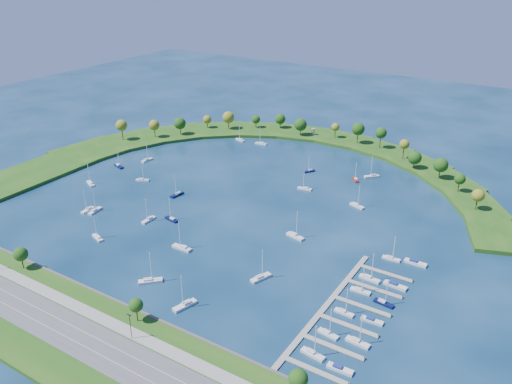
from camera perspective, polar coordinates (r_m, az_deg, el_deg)
The scene contains 40 objects.
ground at distance 283.16m, azimuth -1.40°, elevation -0.87°, with size 700.00×700.00×0.00m, color #06243C.
south_shoreline at distance 206.90m, azimuth -20.99°, elevation -13.14°, with size 420.00×43.10×11.60m.
breakwater at distance 343.90m, azimuth -3.38°, elevation 4.04°, with size 286.74×247.64×2.00m.
breakwater_trees at distance 356.40m, azimuth 4.37°, elevation 6.38°, with size 239.92×90.15×14.65m.
harbor_tower at distance 381.04m, azimuth 6.25°, elevation 6.56°, with size 2.60×2.60×4.60m.
dock_system at distance 202.57m, azimuth 9.59°, elevation -12.73°, with size 24.28×82.00×1.60m.
moored_boat_0 at distance 296.09m, azimuth 5.33°, elevation 0.41°, with size 8.30×3.64×11.80m.
moored_boat_1 at distance 313.29m, azimuth -12.28°, elevation 1.34°, with size 7.84×5.69×11.42m.
moored_boat_2 at distance 316.08m, azimuth -17.58°, elevation 0.93°, with size 8.94×6.02×12.86m.
moored_boat_3 at distance 219.45m, azimuth -11.47°, elevation -9.43°, with size 8.80×8.75×14.26m.
moored_boat_4 at distance 266.56m, azimuth -11.63°, elevation -2.92°, with size 2.40×8.35×12.25m.
moored_boat_5 at distance 320.57m, azimuth 5.85°, elevation 2.34°, with size 5.63×7.08×10.53m.
moored_boat_6 at distance 290.93m, azimuth -8.59°, elevation -0.23°, with size 3.34×8.69×12.46m.
moored_boat_7 at distance 217.18m, azimuth 0.53°, elevation -9.26°, with size 5.68×9.72×13.80m.
moored_boat_8 at distance 203.99m, azimuth -7.74°, elevation -12.06°, with size 5.32×10.16×14.38m.
moored_boat_9 at distance 365.61m, azimuth 0.55°, elevation 5.35°, with size 8.64×3.36×12.37m.
moored_boat_10 at distance 318.74m, azimuth 12.52°, elevation 1.74°, with size 8.22×8.09×13.24m.
moored_boat_11 at distance 280.33m, azimuth 10.95°, elevation -1.42°, with size 8.80×4.92×12.47m.
moored_boat_12 at distance 284.59m, azimuth -17.88°, elevation -1.81°, with size 2.97×8.14×11.71m.
moored_boat_13 at distance 264.96m, azimuth -9.19°, elevation -2.89°, with size 8.32×3.53×11.85m.
moored_boat_14 at distance 337.32m, azimuth -14.74°, elevation 2.80°, with size 8.75×4.73×12.39m.
moored_boat_15 at distance 256.37m, azimuth -16.88°, elevation -4.72°, with size 8.37×4.86×11.87m.
moored_boat_16 at distance 312.55m, azimuth 10.80°, elevation 1.41°, with size 6.35×7.16×11.03m.
moored_boat_17 at distance 239.60m, azimuth -8.08°, elevation -5.98°, with size 9.65×2.72×14.17m.
moored_boat_18 at distance 247.20m, azimuth 4.29°, elevation -4.76°, with size 9.79×4.74×13.87m.
moored_boat_19 at distance 282.40m, azimuth -17.16°, elevation -1.92°, with size 3.78×9.03×12.87m.
moored_boat_20 at distance 373.22m, azimuth -1.74°, elevation 5.75°, with size 8.03×4.00×11.37m.
moored_boat_21 at distance 343.15m, azimuth -11.79°, elevation 3.48°, with size 2.81×8.34×12.07m.
docked_boat_0 at distance 182.91m, azimuth 6.19°, elevation -17.08°, with size 8.80×3.45×12.59m.
docked_boat_1 at distance 179.16m, azimuth 9.12°, elevation -18.48°, with size 8.82×2.79×1.78m.
docked_boat_2 at distance 191.33m, azimuth 7.85°, elevation -14.98°, with size 8.08×3.30×11.53m.
docked_boat_3 at distance 189.48m, azimuth 11.01°, elevation -15.71°, with size 8.73×3.01×12.62m.
docked_boat_4 at distance 201.59m, azimuth 9.58°, elevation -12.75°, with size 7.72×2.55×11.19m.
docked_boat_5 at distance 199.92m, azimuth 12.52°, elevation -13.50°, with size 8.27×2.62×1.67m.
docked_boat_6 at distance 213.80m, azimuth 11.30°, elevation -10.45°, with size 8.15×2.64×11.83m.
docked_boat_7 at distance 209.20m, azimuth 13.74°, elevation -11.61°, with size 8.10×3.14×11.61m.
docked_boat_8 at distance 221.68m, azimuth 12.27°, elevation -9.14°, with size 8.97×3.17×12.93m.
docked_boat_9 at distance 220.06m, azimuth 14.91°, elevation -9.80°, with size 9.60×3.28×1.93m.
docked_boat_10 at distance 237.09m, azimuth 14.52°, elevation -6.98°, with size 7.97×2.62×11.56m.
docked_boat_11 at distance 236.99m, azimuth 16.97°, elevation -7.37°, with size 9.63×2.88×1.95m.
Camera 1 is at (141.47, -212.48, 122.55)m, focal length 36.70 mm.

